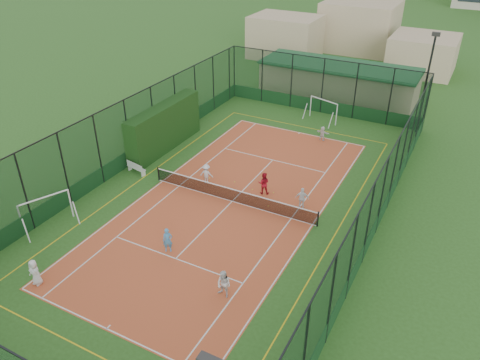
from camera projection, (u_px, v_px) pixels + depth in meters
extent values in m
plane|color=#2A541D|center=(232.00, 201.00, 30.21)|extent=(300.00, 300.00, 0.00)
cube|color=#BF592A|center=(232.00, 201.00, 30.20)|extent=(11.17, 23.97, 0.01)
cube|color=black|center=(165.00, 127.00, 35.97)|extent=(1.21, 8.05, 3.52)
imported|color=white|center=(35.00, 272.00, 23.30)|extent=(0.72, 0.47, 1.47)
imported|color=#4793CA|center=(168.00, 240.00, 25.54)|extent=(0.63, 0.58, 1.45)
imported|color=white|center=(224.00, 284.00, 22.55)|extent=(0.81, 0.68, 1.51)
imported|color=silver|center=(206.00, 174.00, 31.86)|extent=(1.01, 0.72, 1.42)
imported|color=white|center=(302.00, 198.00, 29.18)|extent=(0.91, 0.55, 1.46)
imported|color=white|center=(322.00, 133.00, 37.74)|extent=(1.13, 0.47, 1.19)
imported|color=#AD1222|center=(264.00, 183.00, 30.67)|extent=(0.90, 0.81, 1.54)
sphere|color=#CCE033|center=(268.00, 193.00, 30.99)|extent=(0.07, 0.07, 0.07)
sphere|color=#CCE033|center=(273.00, 193.00, 31.05)|extent=(0.07, 0.07, 0.07)
sphere|color=#CCE033|center=(253.00, 190.00, 31.38)|extent=(0.07, 0.07, 0.07)
sphere|color=#CCE033|center=(209.00, 178.00, 32.72)|extent=(0.07, 0.07, 0.07)
sphere|color=#CCE033|center=(235.00, 182.00, 32.26)|extent=(0.07, 0.07, 0.07)
sphere|color=#CCE033|center=(268.00, 206.00, 29.69)|extent=(0.07, 0.07, 0.07)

